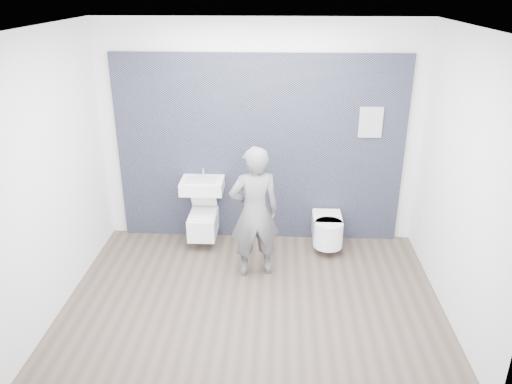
{
  "coord_description": "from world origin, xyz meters",
  "views": [
    {
      "loc": [
        0.25,
        -4.51,
        3.17
      ],
      "look_at": [
        0.0,
        0.6,
        1.0
      ],
      "focal_mm": 35.0,
      "sensor_mm": 36.0,
      "label": 1
    }
  ],
  "objects_px": {
    "toilet_square": "(203,223)",
    "toilet_rounded": "(327,230)",
    "washbasin": "(202,185)",
    "visitor": "(255,213)"
  },
  "relations": [
    {
      "from": "toilet_square",
      "to": "toilet_rounded",
      "type": "height_order",
      "value": "toilet_square"
    },
    {
      "from": "toilet_square",
      "to": "toilet_rounded",
      "type": "distance_m",
      "value": 1.59
    },
    {
      "from": "toilet_square",
      "to": "visitor",
      "type": "bearing_deg",
      "value": -43.58
    },
    {
      "from": "washbasin",
      "to": "visitor",
      "type": "xyz_separation_m",
      "value": [
        0.7,
        -0.71,
        -0.03
      ]
    },
    {
      "from": "washbasin",
      "to": "visitor",
      "type": "relative_size",
      "value": 0.34
    },
    {
      "from": "toilet_square",
      "to": "toilet_rounded",
      "type": "bearing_deg",
      "value": -2.26
    },
    {
      "from": "washbasin",
      "to": "toilet_rounded",
      "type": "xyz_separation_m",
      "value": [
        1.59,
        -0.11,
        -0.53
      ]
    },
    {
      "from": "toilet_square",
      "to": "toilet_rounded",
      "type": "relative_size",
      "value": 1.03
    },
    {
      "from": "washbasin",
      "to": "toilet_square",
      "type": "distance_m",
      "value": 0.5
    },
    {
      "from": "washbasin",
      "to": "toilet_square",
      "type": "bearing_deg",
      "value": -90.0
    }
  ]
}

